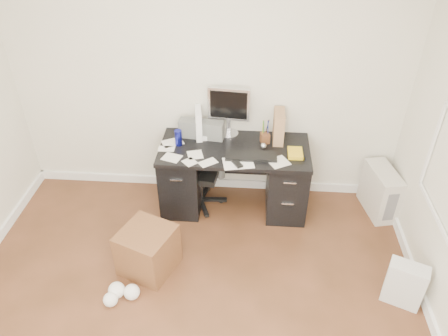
# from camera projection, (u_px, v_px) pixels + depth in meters

# --- Properties ---
(room_shell) EXTENTS (4.02, 4.02, 2.71)m
(room_shell) POSITION_uv_depth(u_px,v_px,m) (175.00, 166.00, 2.52)
(room_shell) COLOR silver
(room_shell) RESTS_ON ground
(desk) EXTENTS (1.50, 0.70, 0.75)m
(desk) POSITION_uv_depth(u_px,v_px,m) (234.00, 176.00, 4.55)
(desk) COLOR black
(desk) RESTS_ON ground
(loose_papers) EXTENTS (1.10, 0.60, 0.00)m
(loose_papers) POSITION_uv_depth(u_px,v_px,m) (214.00, 150.00, 4.32)
(loose_papers) COLOR white
(loose_papers) RESTS_ON desk
(lcd_monitor) EXTENTS (0.44, 0.28, 0.53)m
(lcd_monitor) POSITION_uv_depth(u_px,v_px,m) (229.00, 112.00, 4.41)
(lcd_monitor) COLOR silver
(lcd_monitor) RESTS_ON desk
(keyboard) EXTENTS (0.50, 0.18, 0.03)m
(keyboard) POSITION_uv_depth(u_px,v_px,m) (251.00, 156.00, 4.21)
(keyboard) COLOR black
(keyboard) RESTS_ON desk
(computer_mouse) EXTENTS (0.08, 0.08, 0.06)m
(computer_mouse) POSITION_uv_depth(u_px,v_px,m) (263.00, 146.00, 4.32)
(computer_mouse) COLOR silver
(computer_mouse) RESTS_ON desk
(travel_mug) EXTENTS (0.08, 0.08, 0.16)m
(travel_mug) POSITION_uv_depth(u_px,v_px,m) (178.00, 138.00, 4.35)
(travel_mug) COLOR navy
(travel_mug) RESTS_ON desk
(white_binder) EXTENTS (0.16, 0.28, 0.30)m
(white_binder) POSITION_uv_depth(u_px,v_px,m) (199.00, 123.00, 4.45)
(white_binder) COLOR white
(white_binder) RESTS_ON desk
(magazine_file) EXTENTS (0.14, 0.27, 0.32)m
(magazine_file) POSITION_uv_depth(u_px,v_px,m) (279.00, 126.00, 4.38)
(magazine_file) COLOR #956B48
(magazine_file) RESTS_ON desk
(pen_cup) EXTENTS (0.13, 0.13, 0.25)m
(pen_cup) POSITION_uv_depth(u_px,v_px,m) (265.00, 132.00, 4.36)
(pen_cup) COLOR #542D18
(pen_cup) RESTS_ON desk
(yellow_book) EXTENTS (0.16, 0.20, 0.03)m
(yellow_book) POSITION_uv_depth(u_px,v_px,m) (296.00, 153.00, 4.24)
(yellow_book) COLOR gold
(yellow_book) RESTS_ON desk
(paper_remote) EXTENTS (0.33, 0.28, 0.02)m
(paper_remote) POSITION_uv_depth(u_px,v_px,m) (238.00, 162.00, 4.13)
(paper_remote) COLOR white
(paper_remote) RESTS_ON desk
(office_chair) EXTENTS (0.59, 0.59, 0.94)m
(office_chair) POSITION_uv_depth(u_px,v_px,m) (199.00, 167.00, 4.56)
(office_chair) COLOR #595C59
(office_chair) RESTS_ON ground
(pc_tower) EXTENTS (0.33, 0.55, 0.51)m
(pc_tower) POSITION_uv_depth(u_px,v_px,m) (380.00, 191.00, 4.58)
(pc_tower) COLOR beige
(pc_tower) RESTS_ON ground
(shopping_bag) EXTENTS (0.37, 0.33, 0.42)m
(shopping_bag) POSITION_uv_depth(u_px,v_px,m) (405.00, 284.00, 3.64)
(shopping_bag) COLOR silver
(shopping_bag) RESTS_ON ground
(wicker_basket) EXTENTS (0.57, 0.57, 0.44)m
(wicker_basket) POSITION_uv_depth(u_px,v_px,m) (148.00, 250.00, 3.94)
(wicker_basket) COLOR #452814
(wicker_basket) RESTS_ON ground
(desk_printer) EXTENTS (0.35, 0.30, 0.19)m
(desk_printer) POSITION_uv_depth(u_px,v_px,m) (187.00, 187.00, 4.90)
(desk_printer) COLOR slate
(desk_printer) RESTS_ON ground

